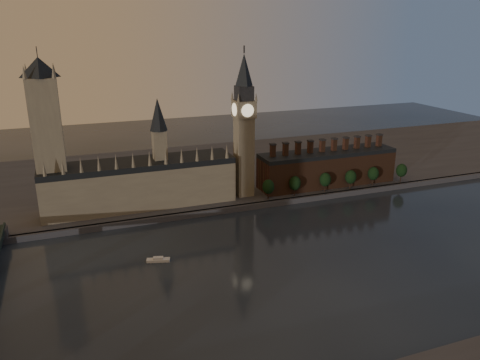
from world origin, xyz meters
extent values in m
plane|color=black|center=(0.00, 0.00, 0.00)|extent=(900.00, 900.00, 0.00)
cube|color=#444449|center=(0.00, 90.00, 2.00)|extent=(900.00, 4.00, 4.00)
cube|color=#444449|center=(0.00, 180.00, 2.00)|extent=(900.00, 180.00, 4.00)
cube|color=#7E735A|center=(-65.00, 115.00, 18.00)|extent=(130.00, 30.00, 28.00)
cube|color=black|center=(-65.00, 115.00, 34.00)|extent=(130.00, 30.00, 4.00)
cube|color=#7E735A|center=(-50.00, 115.00, 44.00)|extent=(9.00, 9.00, 24.00)
cone|color=black|center=(-50.00, 115.00, 67.00)|extent=(12.00, 12.00, 22.00)
cone|color=#7E735A|center=(-124.00, 101.00, 41.00)|extent=(2.60, 2.60, 10.00)
cone|color=#7E735A|center=(-113.27, 101.00, 41.00)|extent=(2.60, 2.60, 10.00)
cone|color=#7E735A|center=(-102.55, 101.00, 41.00)|extent=(2.60, 2.60, 10.00)
cone|color=#7E735A|center=(-91.82, 101.00, 41.00)|extent=(2.60, 2.60, 10.00)
cone|color=#7E735A|center=(-81.09, 101.00, 41.00)|extent=(2.60, 2.60, 10.00)
cone|color=#7E735A|center=(-70.36, 101.00, 41.00)|extent=(2.60, 2.60, 10.00)
cone|color=#7E735A|center=(-59.64, 101.00, 41.00)|extent=(2.60, 2.60, 10.00)
cone|color=#7E735A|center=(-48.91, 101.00, 41.00)|extent=(2.60, 2.60, 10.00)
cone|color=#7E735A|center=(-38.18, 101.00, 41.00)|extent=(2.60, 2.60, 10.00)
cone|color=#7E735A|center=(-27.45, 101.00, 41.00)|extent=(2.60, 2.60, 10.00)
cone|color=#7E735A|center=(-16.73, 101.00, 41.00)|extent=(2.60, 2.60, 10.00)
cone|color=#7E735A|center=(-6.00, 101.00, 41.00)|extent=(2.60, 2.60, 10.00)
cube|color=#7E735A|center=(-120.00, 115.00, 49.00)|extent=(18.00, 18.00, 90.00)
cone|color=black|center=(-120.00, 115.00, 100.00)|extent=(24.00, 24.00, 12.00)
cylinder|color=#232326|center=(-120.00, 115.00, 106.00)|extent=(0.50, 0.50, 12.00)
cone|color=#7E735A|center=(-128.00, 107.00, 98.00)|extent=(3.00, 3.00, 8.00)
cone|color=#7E735A|center=(-112.00, 107.00, 98.00)|extent=(3.00, 3.00, 8.00)
cone|color=#7E735A|center=(-128.00, 123.00, 98.00)|extent=(3.00, 3.00, 8.00)
cone|color=#7E735A|center=(-112.00, 123.00, 98.00)|extent=(3.00, 3.00, 8.00)
cube|color=#7E735A|center=(10.00, 110.00, 33.00)|extent=(12.00, 12.00, 58.00)
cube|color=#7E735A|center=(10.00, 110.00, 68.00)|extent=(14.00, 14.00, 12.00)
cube|color=#232326|center=(10.00, 110.00, 79.00)|extent=(11.00, 11.00, 10.00)
cone|color=black|center=(10.00, 110.00, 95.00)|extent=(13.00, 13.00, 22.00)
cylinder|color=#232326|center=(10.00, 110.00, 108.50)|extent=(1.00, 1.00, 5.00)
cylinder|color=beige|center=(10.00, 102.80, 68.00)|extent=(9.00, 0.50, 9.00)
cylinder|color=beige|center=(10.00, 117.20, 68.00)|extent=(9.00, 0.50, 9.00)
cylinder|color=beige|center=(2.80, 110.00, 68.00)|extent=(0.50, 9.00, 9.00)
cylinder|color=beige|center=(17.20, 110.00, 68.00)|extent=(0.50, 9.00, 9.00)
cone|color=#7E735A|center=(3.50, 103.50, 77.00)|extent=(2.00, 2.00, 6.00)
cone|color=#7E735A|center=(16.50, 103.50, 77.00)|extent=(2.00, 2.00, 6.00)
cone|color=#7E735A|center=(3.50, 116.50, 77.00)|extent=(2.00, 2.00, 6.00)
cone|color=#7E735A|center=(16.50, 116.50, 77.00)|extent=(2.00, 2.00, 6.00)
cube|color=#4D2D1D|center=(80.00, 110.00, 16.00)|extent=(110.00, 25.00, 24.00)
cube|color=black|center=(80.00, 110.00, 29.50)|extent=(110.00, 25.00, 3.00)
cube|color=#4D2D1D|center=(33.00, 110.00, 35.50)|extent=(3.50, 3.50, 9.00)
cube|color=#232326|center=(33.00, 110.00, 40.50)|extent=(4.20, 4.20, 1.00)
cube|color=#4D2D1D|center=(43.44, 110.00, 35.50)|extent=(3.50, 3.50, 9.00)
cube|color=#232326|center=(43.44, 110.00, 40.50)|extent=(4.20, 4.20, 1.00)
cube|color=#4D2D1D|center=(53.89, 110.00, 35.50)|extent=(3.50, 3.50, 9.00)
cube|color=#232326|center=(53.89, 110.00, 40.50)|extent=(4.20, 4.20, 1.00)
cube|color=#4D2D1D|center=(64.33, 110.00, 35.50)|extent=(3.50, 3.50, 9.00)
cube|color=#232326|center=(64.33, 110.00, 40.50)|extent=(4.20, 4.20, 1.00)
cube|color=#4D2D1D|center=(74.78, 110.00, 35.50)|extent=(3.50, 3.50, 9.00)
cube|color=#232326|center=(74.78, 110.00, 40.50)|extent=(4.20, 4.20, 1.00)
cube|color=#4D2D1D|center=(85.22, 110.00, 35.50)|extent=(3.50, 3.50, 9.00)
cube|color=#232326|center=(85.22, 110.00, 40.50)|extent=(4.20, 4.20, 1.00)
cube|color=#4D2D1D|center=(95.67, 110.00, 35.50)|extent=(3.50, 3.50, 9.00)
cube|color=#232326|center=(95.67, 110.00, 40.50)|extent=(4.20, 4.20, 1.00)
cube|color=#4D2D1D|center=(106.11, 110.00, 35.50)|extent=(3.50, 3.50, 9.00)
cube|color=#232326|center=(106.11, 110.00, 40.50)|extent=(4.20, 4.20, 1.00)
cube|color=#4D2D1D|center=(116.56, 110.00, 35.50)|extent=(3.50, 3.50, 9.00)
cube|color=#232326|center=(116.56, 110.00, 40.50)|extent=(4.20, 4.20, 1.00)
cube|color=#4D2D1D|center=(127.00, 110.00, 35.50)|extent=(3.50, 3.50, 9.00)
cube|color=#232326|center=(127.00, 110.00, 40.50)|extent=(4.20, 4.20, 1.00)
cylinder|color=black|center=(22.98, 94.49, 7.00)|extent=(0.80, 0.80, 6.00)
ellipsoid|color=black|center=(22.98, 94.49, 13.50)|extent=(8.60, 8.60, 10.75)
cylinder|color=black|center=(44.62, 94.90, 7.00)|extent=(0.80, 0.80, 6.00)
ellipsoid|color=black|center=(44.62, 94.90, 13.50)|extent=(8.60, 8.60, 10.75)
cylinder|color=black|center=(69.97, 94.65, 7.00)|extent=(0.80, 0.80, 6.00)
ellipsoid|color=black|center=(69.97, 94.65, 13.50)|extent=(8.60, 8.60, 10.75)
cylinder|color=black|center=(91.57, 93.50, 7.00)|extent=(0.80, 0.80, 6.00)
ellipsoid|color=black|center=(91.57, 93.50, 13.50)|extent=(8.60, 8.60, 10.75)
cylinder|color=black|center=(113.14, 94.93, 7.00)|extent=(0.80, 0.80, 6.00)
ellipsoid|color=black|center=(113.14, 94.93, 13.50)|extent=(8.60, 8.60, 10.75)
cylinder|color=black|center=(139.49, 94.18, 7.00)|extent=(0.80, 0.80, 6.00)
ellipsoid|color=black|center=(139.49, 94.18, 13.50)|extent=(8.60, 8.60, 10.75)
cube|color=silver|center=(-68.76, 35.73, 0.73)|extent=(13.20, 6.94, 1.45)
cube|color=silver|center=(-68.76, 35.73, 1.99)|extent=(5.97, 4.09, 1.09)
camera|label=1|loc=(-106.99, -196.34, 123.21)|focal=35.00mm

